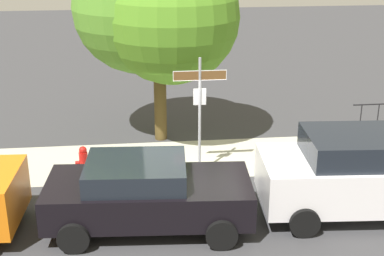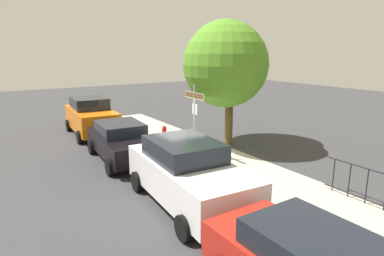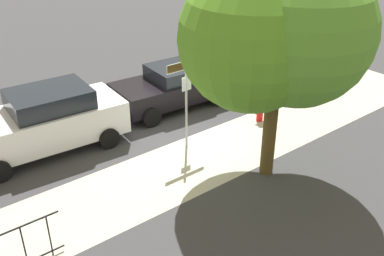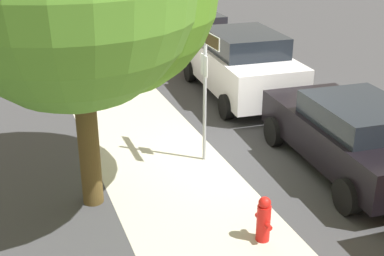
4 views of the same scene
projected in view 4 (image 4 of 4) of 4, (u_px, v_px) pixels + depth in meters
The scene contains 9 objects.
ground_plane at pixel (225, 160), 10.66m from camera, with size 60.00×60.00×0.00m, color #38383A.
sidewalk_strip at pixel (140, 133), 11.95m from camera, with size 24.00×2.60×0.00m, color #B1AD9B.
street_sign at pixel (205, 66), 9.88m from camera, with size 1.32×0.07×3.04m.
car_black at pixel (351, 133), 9.98m from camera, with size 4.38×2.31×1.51m.
car_white at pixel (240, 63), 14.00m from camera, with size 4.80×2.42×1.86m.
car_red at pixel (193, 32), 18.32m from camera, with size 4.49×1.99×1.50m.
car_green at pixel (150, 4), 22.29m from camera, with size 4.34×2.14×2.09m.
iron_fence at pixel (64, 59), 15.82m from camera, with size 4.28×0.04×1.07m.
fire_hydrant at pixel (264, 219), 7.93m from camera, with size 0.42×0.22×0.78m.
Camera 4 is at (-8.66, 4.03, 4.83)m, focal length 47.42 mm.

